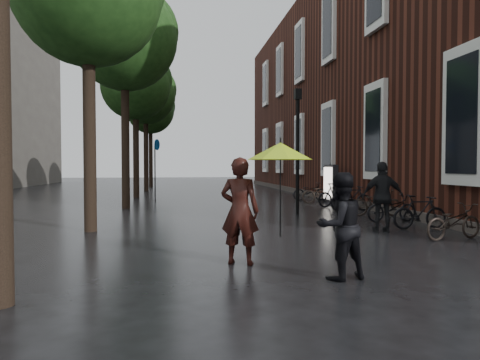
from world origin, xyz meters
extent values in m
plane|color=black|center=(0.00, 0.00, 0.00)|extent=(120.00, 120.00, 0.00)
cube|color=#38160F|center=(10.50, 19.50, 6.00)|extent=(10.00, 33.00, 12.00)
cube|color=silver|center=(5.45, 5.50, 3.00)|extent=(0.25, 1.60, 3.60)
cube|color=black|center=(5.35, 5.50, 3.00)|extent=(0.10, 1.20, 3.00)
cube|color=silver|center=(5.45, 10.50, 3.00)|extent=(0.25, 1.60, 3.60)
cube|color=black|center=(5.35, 10.50, 3.00)|extent=(0.10, 1.20, 3.00)
cube|color=silver|center=(5.45, 15.50, 3.00)|extent=(0.25, 1.60, 3.60)
cube|color=black|center=(5.35, 15.50, 3.00)|extent=(0.10, 1.20, 3.00)
cube|color=silver|center=(5.45, 15.50, 8.50)|extent=(0.25, 1.60, 3.60)
cube|color=black|center=(5.35, 15.50, 8.50)|extent=(0.10, 1.20, 3.00)
cube|color=silver|center=(5.45, 20.50, 3.00)|extent=(0.25, 1.60, 3.60)
cube|color=black|center=(5.35, 20.50, 3.00)|extent=(0.10, 1.20, 3.00)
cube|color=silver|center=(5.45, 20.50, 8.50)|extent=(0.25, 1.60, 3.60)
cube|color=black|center=(5.35, 20.50, 8.50)|extent=(0.10, 1.20, 3.00)
cube|color=silver|center=(5.45, 25.50, 3.00)|extent=(0.25, 1.60, 3.60)
cube|color=black|center=(5.35, 25.50, 3.00)|extent=(0.10, 1.20, 3.00)
cube|color=silver|center=(5.45, 25.50, 8.50)|extent=(0.25, 1.60, 3.60)
cube|color=black|center=(5.35, 25.50, 8.50)|extent=(0.10, 1.20, 3.00)
cube|color=silver|center=(5.45, 30.50, 3.00)|extent=(0.25, 1.60, 3.60)
cube|color=black|center=(5.35, 30.50, 3.00)|extent=(0.10, 1.20, 3.00)
cube|color=silver|center=(5.45, 30.50, 8.50)|extent=(0.25, 1.60, 3.60)
cube|color=black|center=(5.35, 30.50, 8.50)|extent=(0.10, 1.20, 3.00)
cube|color=#3F3833|center=(5.60, 19.50, 0.15)|extent=(0.40, 33.00, 0.30)
cylinder|color=black|center=(-4.10, 7.00, 2.25)|extent=(0.32, 0.32, 4.51)
cylinder|color=black|center=(-3.90, 13.00, 2.48)|extent=(0.32, 0.32, 4.95)
cylinder|color=black|center=(-4.05, 19.00, 2.20)|extent=(0.32, 0.32, 4.40)
cylinder|color=black|center=(-3.95, 25.00, 2.39)|extent=(0.32, 0.32, 4.79)
cylinder|color=black|center=(-4.00, 31.00, 2.28)|extent=(0.32, 0.32, 4.57)
imported|color=black|center=(-0.79, 2.78, 0.93)|extent=(0.79, 0.67, 1.86)
imported|color=black|center=(0.55, 1.58, 0.80)|extent=(0.91, 0.79, 1.61)
cylinder|color=black|center=(-0.20, 2.27, 1.25)|extent=(0.02, 0.02, 1.40)
cone|color=#B0D916|center=(-0.20, 2.27, 1.94)|extent=(1.10, 1.10, 0.28)
cylinder|color=black|center=(-0.20, 2.27, 2.12)|extent=(0.02, 0.02, 0.08)
imported|color=black|center=(3.37, 5.81, 0.91)|extent=(1.13, 0.63, 1.81)
imported|color=black|center=(4.44, 4.48, 0.42)|extent=(1.68, 0.89, 0.84)
imported|color=black|center=(4.58, 6.09, 0.46)|extent=(1.53, 0.44, 0.92)
imported|color=black|center=(4.60, 7.67, 0.42)|extent=(1.62, 0.62, 0.84)
imported|color=black|center=(4.79, 9.07, 0.46)|extent=(1.82, 0.89, 0.91)
imported|color=black|center=(4.60, 10.71, 0.49)|extent=(1.65, 0.51, 0.98)
imported|color=black|center=(4.57, 12.24, 0.50)|extent=(1.72, 0.82, 0.99)
imported|color=black|center=(4.58, 14.02, 0.47)|extent=(1.82, 0.68, 0.94)
imported|color=black|center=(4.57, 15.73, 0.45)|extent=(1.73, 0.68, 0.89)
cube|color=black|center=(4.85, 13.56, 0.88)|extent=(0.24, 1.17, 1.76)
cube|color=silver|center=(4.72, 13.56, 0.93)|extent=(0.04, 0.98, 1.44)
cylinder|color=black|center=(2.28, 9.91, 2.04)|extent=(0.12, 0.12, 4.08)
cube|color=black|center=(2.28, 9.91, 4.19)|extent=(0.22, 0.22, 0.36)
sphere|color=#FFE5B2|center=(2.28, 9.91, 4.19)|extent=(0.18, 0.18, 0.18)
cylinder|color=#262628|center=(-2.98, 17.56, 1.39)|extent=(0.07, 0.07, 2.78)
cylinder|color=#0E4E9D|center=(-2.87, 17.56, 2.78)|extent=(0.03, 0.56, 0.56)
camera|label=1|loc=(-1.86, -4.51, 1.70)|focal=32.00mm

